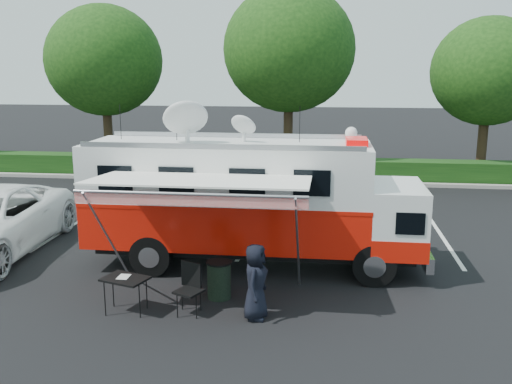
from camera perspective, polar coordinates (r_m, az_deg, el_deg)
ground_plane at (r=15.33m, az=-0.23°, el=-7.36°), size 120.00×120.00×0.00m
back_border at (r=27.21m, az=5.74°, el=12.03°), size 60.00×6.14×8.87m
stall_lines at (r=18.21m, az=-0.59°, el=-4.09°), size 24.12×5.50×0.01m
command_truck at (r=14.82m, az=-0.53°, el=-0.78°), size 8.76×2.41×4.21m
awning at (r=12.35m, az=-5.69°, el=0.75°), size 4.78×2.48×2.89m
person at (r=12.33m, az=-0.03°, el=-12.48°), size 0.61×0.85×1.63m
folding_table at (r=12.63m, az=-12.95°, el=-8.55°), size 1.08×0.91×0.79m
folding_chair at (r=12.46m, az=-6.62°, el=-9.06°), size 0.68×0.73×1.09m
trash_bin at (r=13.19m, az=-3.71°, el=-8.73°), size 0.58×0.58×0.87m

